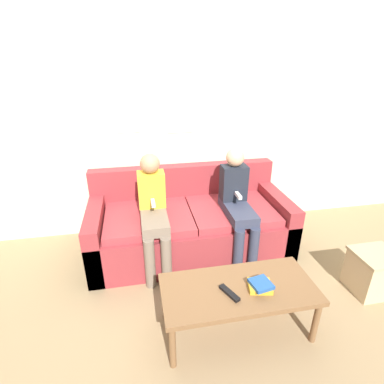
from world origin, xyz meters
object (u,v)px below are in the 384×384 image
object	(u,v)px
coffee_table	(238,292)
tv_remote	(229,293)
couch	(189,225)
person_right	(237,202)
person_left	(153,209)
storage_box	(373,272)

from	to	relation	value
coffee_table	tv_remote	xyz separation A→B (m)	(-0.08, -0.05, 0.05)
couch	person_right	bearing A→B (deg)	-26.25
person_left	tv_remote	size ratio (longest dim) A/B	6.13
person_left	storage_box	world-z (taller)	person_left
person_right	tv_remote	size ratio (longest dim) A/B	6.16
storage_box	person_right	bearing A→B (deg)	144.04
coffee_table	person_right	distance (m)	0.94
person_right	storage_box	xyz separation A→B (m)	(0.97, -0.70, -0.41)
tv_remote	storage_box	world-z (taller)	tv_remote
person_right	coffee_table	bearing A→B (deg)	-107.51
person_left	tv_remote	world-z (taller)	person_left
person_right	person_left	bearing A→B (deg)	179.95
couch	person_left	size ratio (longest dim) A/B	1.83
storage_box	person_left	bearing A→B (deg)	158.08
coffee_table	person_right	xyz separation A→B (m)	(0.27, 0.86, 0.25)
coffee_table	person_left	xyz separation A→B (m)	(-0.50, 0.86, 0.25)
person_right	tv_remote	world-z (taller)	person_right
couch	person_right	distance (m)	0.56
person_right	storage_box	distance (m)	1.26
tv_remote	coffee_table	bearing A→B (deg)	7.31
couch	coffee_table	size ratio (longest dim) A/B	1.82
coffee_table	tv_remote	bearing A→B (deg)	-148.37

